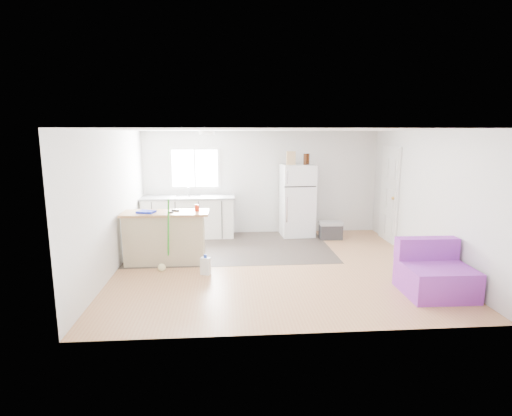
{
  "coord_description": "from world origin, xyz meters",
  "views": [
    {
      "loc": [
        -0.83,
        -6.83,
        2.34
      ],
      "look_at": [
        -0.26,
        0.7,
        0.93
      ],
      "focal_mm": 28.0,
      "sensor_mm": 36.0,
      "label": 1
    }
  ],
  "objects": [
    {
      "name": "cooler",
      "position": [
        1.51,
        1.76,
        0.2
      ],
      "size": [
        0.52,
        0.37,
        0.39
      ],
      "rotation": [
        0.0,
        0.0,
        -0.04
      ],
      "color": "#2C2D2F",
      "rests_on": "floor"
    },
    {
      "name": "cleaner_jug",
      "position": [
        -1.2,
        -0.37,
        0.15
      ],
      "size": [
        0.18,
        0.16,
        0.35
      ],
      "rotation": [
        0.0,
        0.0,
        -0.33
      ],
      "color": "silver",
      "rests_on": "floor"
    },
    {
      "name": "red_cup",
      "position": [
        -1.37,
        0.35,
        1.01
      ],
      "size": [
        0.09,
        0.09,
        0.12
      ],
      "primitive_type": "cylinder",
      "rotation": [
        0.0,
        0.0,
        0.16
      ],
      "color": "red",
      "rests_on": "peninsula"
    },
    {
      "name": "tool_a",
      "position": [
        -1.76,
        0.38,
        0.97
      ],
      "size": [
        0.15,
        0.1,
        0.03
      ],
      "primitive_type": "cube",
      "rotation": [
        0.0,
        0.0,
        -0.43
      ],
      "color": "black",
      "rests_on": "peninsula"
    },
    {
      "name": "purple_seat",
      "position": [
        2.23,
        -1.42,
        0.28
      ],
      "size": [
        0.96,
        0.9,
        0.77
      ],
      "rotation": [
        0.0,
        0.0,
        -0.02
      ],
      "color": "purple",
      "rests_on": "floor"
    },
    {
      "name": "peninsula",
      "position": [
        -1.96,
        0.32,
        0.48
      ],
      "size": [
        1.55,
        0.59,
        0.95
      ],
      "rotation": [
        0.0,
        0.0,
        0.0
      ],
      "color": "tan",
      "rests_on": "floor"
    },
    {
      "name": "room",
      "position": [
        0.0,
        0.0,
        1.2
      ],
      "size": [
        5.51,
        5.01,
        2.41
      ],
      "color": "#AC7048",
      "rests_on": "ground"
    },
    {
      "name": "blue_tray",
      "position": [
        -2.26,
        0.27,
        0.97
      ],
      "size": [
        0.35,
        0.3,
        0.04
      ],
      "primitive_type": "cube",
      "rotation": [
        0.0,
        0.0,
        -0.29
      ],
      "color": "#1323BA",
      "rests_on": "peninsula"
    },
    {
      "name": "refrigerator",
      "position": [
        0.8,
        2.14,
        0.83
      ],
      "size": [
        0.77,
        0.73,
        1.65
      ],
      "rotation": [
        0.0,
        0.0,
        0.06
      ],
      "color": "white",
      "rests_on": "floor"
    },
    {
      "name": "interior_door",
      "position": [
        2.72,
        1.55,
        1.02
      ],
      "size": [
        0.11,
        0.92,
        2.1
      ],
      "color": "white",
      "rests_on": "right_wall"
    },
    {
      "name": "mop",
      "position": [
        -1.93,
        -0.11,
        0.23
      ],
      "size": [
        0.25,
        0.35,
        1.27
      ],
      "rotation": [
        0.0,
        0.0,
        0.31
      ],
      "color": "green",
      "rests_on": "floor"
    },
    {
      "name": "cardboard_box",
      "position": [
        0.62,
        2.08,
        1.8
      ],
      "size": [
        0.2,
        0.1,
        0.3
      ],
      "primitive_type": "cube",
      "rotation": [
        0.0,
        0.0,
        -0.02
      ],
      "color": "tan",
      "rests_on": "refrigerator"
    },
    {
      "name": "bottle_left",
      "position": [
        0.94,
        2.04,
        1.77
      ],
      "size": [
        0.07,
        0.07,
        0.25
      ],
      "primitive_type": "cylinder",
      "rotation": [
        0.0,
        0.0,
        -0.07
      ],
      "color": "#3C1B0A",
      "rests_on": "refrigerator"
    },
    {
      "name": "bottle_right",
      "position": [
        1.02,
        2.1,
        1.77
      ],
      "size": [
        0.09,
        0.09,
        0.25
      ],
      "primitive_type": "cylinder",
      "rotation": [
        0.0,
        0.0,
        0.44
      ],
      "color": "#3C1B0A",
      "rests_on": "refrigerator"
    },
    {
      "name": "kitchen_cabinets",
      "position": [
        -1.7,
        2.17,
        0.48
      ],
      "size": [
        2.1,
        0.67,
        1.22
      ],
      "rotation": [
        0.0,
        0.0,
        0.01
      ],
      "color": "white",
      "rests_on": "floor"
    },
    {
      "name": "ceiling_fixture",
      "position": [
        -1.2,
        1.2,
        2.36
      ],
      "size": [
        0.3,
        0.3,
        0.07
      ],
      "primitive_type": "cylinder",
      "color": "white",
      "rests_on": "ceiling"
    },
    {
      "name": "tool_b",
      "position": [
        -1.83,
        0.23,
        0.96
      ],
      "size": [
        0.1,
        0.04,
        0.03
      ],
      "primitive_type": "cube",
      "rotation": [
        0.0,
        0.0,
        -0.01
      ],
      "color": "black",
      "rests_on": "peninsula"
    },
    {
      "name": "vinyl_zone",
      "position": [
        -0.73,
        1.25,
        0.0
      ],
      "size": [
        4.05,
        2.5,
        0.0
      ],
      "primitive_type": "cube",
      "color": "#332B26",
      "rests_on": "floor"
    },
    {
      "name": "window",
      "position": [
        -1.55,
        2.49,
        1.55
      ],
      "size": [
        1.18,
        0.06,
        0.98
      ],
      "color": "white",
      "rests_on": "back_wall"
    }
  ]
}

